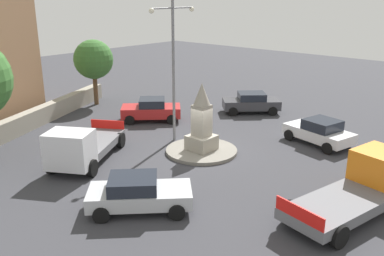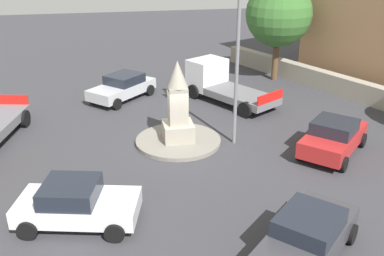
% 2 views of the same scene
% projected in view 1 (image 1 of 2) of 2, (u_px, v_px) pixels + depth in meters
% --- Properties ---
extents(ground_plane, '(80.00, 80.00, 0.00)m').
position_uv_depth(ground_plane, '(201.00, 152.00, 22.82)').
color(ground_plane, '#38383D').
extents(traffic_island, '(3.91, 3.91, 0.18)m').
position_uv_depth(traffic_island, '(201.00, 151.00, 22.80)').
color(traffic_island, gray).
rests_on(traffic_island, ground).
extents(monument, '(1.35, 1.35, 3.68)m').
position_uv_depth(monument, '(202.00, 122.00, 22.29)').
color(monument, '#9E9687').
rests_on(monument, traffic_island).
extents(streetlamp, '(3.41, 0.28, 8.16)m').
position_uv_depth(streetlamp, '(173.00, 58.00, 23.23)').
color(streetlamp, slate).
rests_on(streetlamp, ground).
extents(car_silver_parked_right, '(4.19, 4.16, 1.44)m').
position_uv_depth(car_silver_parked_right, '(138.00, 193.00, 16.54)').
color(car_silver_parked_right, '#B7BABF').
rests_on(car_silver_parked_right, ground).
extents(car_red_approaching, '(4.08, 4.09, 1.54)m').
position_uv_depth(car_red_approaching, '(151.00, 110.00, 28.26)').
color(car_red_approaching, '#B22323').
rests_on(car_red_approaching, ground).
extents(car_dark_grey_passing, '(4.07, 4.13, 1.48)m').
position_uv_depth(car_dark_grey_passing, '(251.00, 102.00, 30.18)').
color(car_dark_grey_passing, '#38383D').
rests_on(car_dark_grey_passing, ground).
extents(car_white_near_island, '(2.77, 4.21, 1.48)m').
position_uv_depth(car_white_near_island, '(319.00, 131.00, 23.86)').
color(car_white_near_island, silver).
rests_on(car_white_near_island, ground).
extents(truck_orange_waiting, '(6.52, 3.53, 2.15)m').
position_uv_depth(truck_orange_waiting, '(365.00, 185.00, 16.59)').
color(truck_orange_waiting, orange).
rests_on(truck_orange_waiting, ground).
extents(truck_white_far_side, '(5.84, 4.65, 2.16)m').
position_uv_depth(truck_white_far_side, '(81.00, 147.00, 20.75)').
color(truck_white_far_side, silver).
rests_on(truck_white_far_side, ground).
extents(stone_boundary_wall, '(17.95, 8.79, 1.15)m').
position_uv_depth(stone_boundary_wall, '(21.00, 124.00, 25.82)').
color(stone_boundary_wall, '#9E9687').
rests_on(stone_boundary_wall, ground).
extents(tree_mid_cluster, '(2.99, 2.99, 5.02)m').
position_uv_depth(tree_mid_cluster, '(93.00, 60.00, 31.60)').
color(tree_mid_cluster, brown).
rests_on(tree_mid_cluster, ground).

